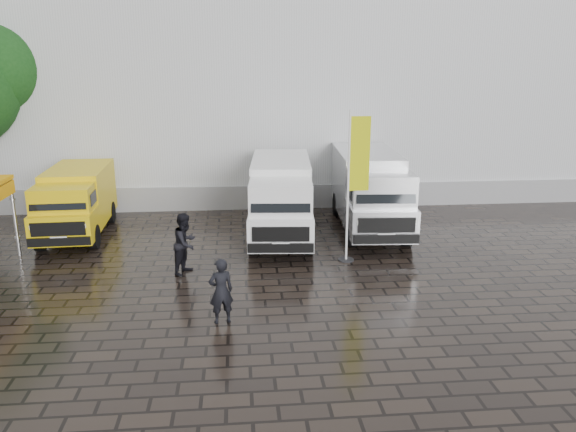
# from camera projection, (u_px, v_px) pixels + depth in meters

# --- Properties ---
(ground) EXTENTS (120.00, 120.00, 0.00)m
(ground) POSITION_uv_depth(u_px,v_px,m) (343.00, 277.00, 16.30)
(ground) COLOR black
(ground) RESTS_ON ground
(exhibition_hall) EXTENTS (44.00, 16.00, 12.00)m
(exhibition_hall) POSITION_uv_depth(u_px,v_px,m) (328.00, 61.00, 30.20)
(exhibition_hall) COLOR silver
(exhibition_hall) RESTS_ON ground
(hall_plinth) EXTENTS (44.00, 0.15, 1.00)m
(hall_plinth) POSITION_uv_depth(u_px,v_px,m) (355.00, 195.00, 23.96)
(hall_plinth) COLOR gray
(hall_plinth) RESTS_ON ground
(van_yellow) EXTENTS (2.15, 5.14, 2.34)m
(van_yellow) POSITION_uv_depth(u_px,v_px,m) (76.00, 204.00, 19.87)
(van_yellow) COLOR yellow
(van_yellow) RESTS_ON ground
(van_white) EXTENTS (2.52, 6.26, 2.65)m
(van_white) POSITION_uv_depth(u_px,v_px,m) (281.00, 200.00, 19.71)
(van_white) COLOR white
(van_white) RESTS_ON ground
(van_silver) EXTENTS (2.51, 6.53, 2.78)m
(van_silver) POSITION_uv_depth(u_px,v_px,m) (369.00, 192.00, 20.59)
(van_silver) COLOR silver
(van_silver) RESTS_ON ground
(flagpole) EXTENTS (0.88, 0.50, 4.68)m
(flagpole) POSITION_uv_depth(u_px,v_px,m) (354.00, 180.00, 16.98)
(flagpole) COLOR black
(flagpole) RESTS_ON ground
(wheelie_bin) EXTENTS (0.59, 0.59, 0.94)m
(wheelie_bin) POSITION_uv_depth(u_px,v_px,m) (406.00, 197.00, 23.81)
(wheelie_bin) COLOR black
(wheelie_bin) RESTS_ON ground
(person_front) EXTENTS (0.67, 0.53, 1.62)m
(person_front) POSITION_uv_depth(u_px,v_px,m) (221.00, 291.00, 13.28)
(person_front) COLOR black
(person_front) RESTS_ON ground
(person_tent) EXTENTS (1.02, 1.10, 1.82)m
(person_tent) POSITION_uv_depth(u_px,v_px,m) (186.00, 243.00, 16.41)
(person_tent) COLOR black
(person_tent) RESTS_ON ground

